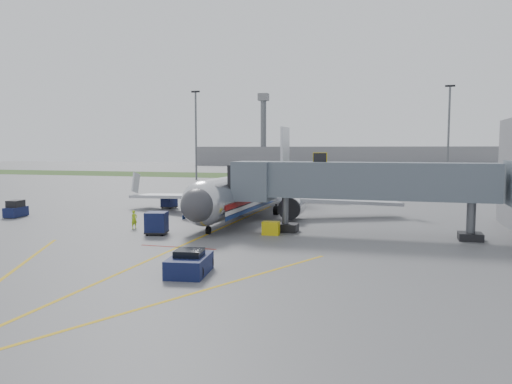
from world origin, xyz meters
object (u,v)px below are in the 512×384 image
(baggage_tug, at_px, (16,210))
(belt_loader, at_px, (234,207))
(airliner, at_px, (253,190))
(pushback_tug, at_px, (189,264))
(ramp_worker, at_px, (134,219))

(baggage_tug, xyz_separation_m, belt_loader, (20.91, 10.02, -0.19))
(airliner, xyz_separation_m, pushback_tug, (4.00, -26.25, -2.05))
(belt_loader, height_order, ramp_worker, belt_loader)
(airliner, distance_m, baggage_tug, 25.24)
(airliner, bearing_deg, pushback_tug, -81.34)
(pushback_tug, xyz_separation_m, baggage_tug, (-27.42, 17.03, 0.19))
(airliner, distance_m, ramp_worker, 14.67)
(belt_loader, distance_m, ramp_worker, 14.18)
(pushback_tug, height_order, ramp_worker, ramp_worker)
(belt_loader, bearing_deg, pushback_tug, -76.46)
(pushback_tug, distance_m, ramp_worker, 17.93)
(pushback_tug, bearing_deg, ramp_worker, 129.84)
(pushback_tug, bearing_deg, belt_loader, 103.54)
(pushback_tug, relative_size, baggage_tug, 1.38)
(airliner, bearing_deg, baggage_tug, -158.51)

